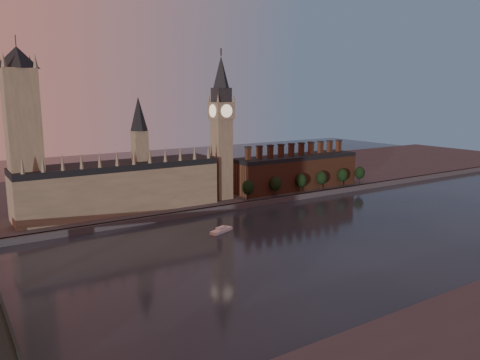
{
  "coord_description": "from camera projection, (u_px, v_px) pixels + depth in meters",
  "views": [
    {
      "loc": [
        -162.5,
        -178.87,
        79.86
      ],
      "look_at": [
        -10.04,
        55.0,
        28.24
      ],
      "focal_mm": 35.0,
      "sensor_mm": 36.0,
      "label": 1
    }
  ],
  "objects": [
    {
      "name": "ground",
      "position": [
        312.0,
        246.0,
        249.13
      ],
      "size": [
        900.0,
        900.0,
        0.0
      ],
      "primitive_type": "plane",
      "color": "black",
      "rests_on": "ground"
    },
    {
      "name": "embankment_tree_1",
      "position": [
        276.0,
        184.0,
        349.39
      ],
      "size": [
        8.6,
        8.6,
        14.88
      ],
      "color": "black",
      "rests_on": "north_bank"
    },
    {
      "name": "river_boat",
      "position": [
        221.0,
        230.0,
        273.66
      ],
      "size": [
        16.53,
        10.0,
        3.19
      ],
      "rotation": [
        0.0,
        0.0,
        0.37
      ],
      "color": "white",
      "rests_on": "ground"
    },
    {
      "name": "palace_of_westminster",
      "position": [
        120.0,
        184.0,
        305.27
      ],
      "size": [
        130.0,
        30.3,
        74.0
      ],
      "color": "gray",
      "rests_on": "north_bank"
    },
    {
      "name": "embankment_tree_3",
      "position": [
        322.0,
        178.0,
        374.56
      ],
      "size": [
        8.6,
        8.6,
        14.88
      ],
      "color": "black",
      "rests_on": "north_bank"
    },
    {
      "name": "embankment_tree_5",
      "position": [
        360.0,
        173.0,
        398.11
      ],
      "size": [
        8.6,
        8.6,
        14.88
      ],
      "color": "black",
      "rests_on": "north_bank"
    },
    {
      "name": "embankment_tree_0",
      "position": [
        248.0,
        187.0,
        336.14
      ],
      "size": [
        8.6,
        8.6,
        14.88
      ],
      "color": "black",
      "rests_on": "north_bank"
    },
    {
      "name": "big_ben",
      "position": [
        222.0,
        126.0,
        334.78
      ],
      "size": [
        15.0,
        15.0,
        107.0
      ],
      "color": "gray",
      "rests_on": "north_bank"
    },
    {
      "name": "embankment_tree_2",
      "position": [
        301.0,
        180.0,
        363.34
      ],
      "size": [
        8.6,
        8.6,
        14.88
      ],
      "color": "black",
      "rests_on": "north_bank"
    },
    {
      "name": "victoria_tower",
      "position": [
        23.0,
        130.0,
        268.68
      ],
      "size": [
        24.0,
        24.0,
        108.0
      ],
      "color": "gray",
      "rests_on": "north_bank"
    },
    {
      "name": "north_bank",
      "position": [
        171.0,
        187.0,
        395.43
      ],
      "size": [
        900.0,
        182.0,
        4.0
      ],
      "color": "#414146",
      "rests_on": "ground"
    },
    {
      "name": "chimney_block",
      "position": [
        296.0,
        171.0,
        379.47
      ],
      "size": [
        110.0,
        25.0,
        37.0
      ],
      "color": "brown",
      "rests_on": "north_bank"
    },
    {
      "name": "embankment_tree_4",
      "position": [
        343.0,
        175.0,
        387.6
      ],
      "size": [
        8.6,
        8.6,
        14.88
      ],
      "color": "black",
      "rests_on": "north_bank"
    }
  ]
}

